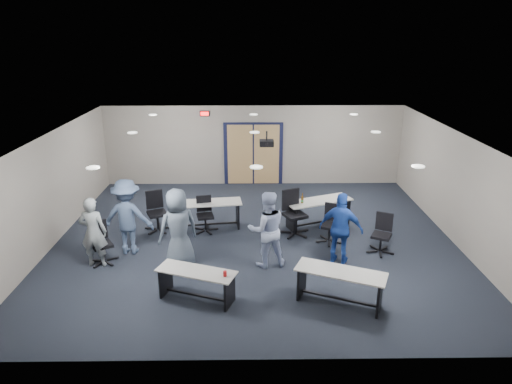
{
  "coord_description": "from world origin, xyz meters",
  "views": [
    {
      "loc": [
        -0.12,
        -10.55,
        5.06
      ],
      "look_at": [
        0.03,
        -0.3,
        1.39
      ],
      "focal_mm": 32.0,
      "sensor_mm": 36.0,
      "label": 1
    }
  ],
  "objects_px": {
    "chair_back_a": "(157,212)",
    "person_plaid": "(178,229)",
    "table_front_right": "(340,281)",
    "person_back": "(128,217)",
    "person_lightblue": "(267,229)",
    "person_navy": "(341,229)",
    "chair_loose_right": "(381,234)",
    "person_gray": "(93,232)",
    "chair_loose_left": "(102,243)",
    "table_back_left": "(208,210)",
    "table_back_right": "(318,208)",
    "chair_back_c": "(295,213)",
    "table_front_left": "(197,280)",
    "chair_back_b": "(205,215)",
    "chair_back_d": "(330,224)"
  },
  "relations": [
    {
      "from": "table_front_right",
      "to": "chair_back_a",
      "type": "relative_size",
      "value": 1.69
    },
    {
      "from": "table_front_right",
      "to": "chair_loose_left",
      "type": "height_order",
      "value": "chair_loose_left"
    },
    {
      "from": "chair_back_a",
      "to": "person_plaid",
      "type": "xyz_separation_m",
      "value": [
        0.86,
        -1.92,
        0.38
      ]
    },
    {
      "from": "table_front_right",
      "to": "person_lightblue",
      "type": "relative_size",
      "value": 1.02
    },
    {
      "from": "chair_back_a",
      "to": "chair_back_b",
      "type": "height_order",
      "value": "chair_back_a"
    },
    {
      "from": "table_front_right",
      "to": "person_lightblue",
      "type": "height_order",
      "value": "person_lightblue"
    },
    {
      "from": "chair_back_a",
      "to": "chair_loose_left",
      "type": "height_order",
      "value": "chair_back_a"
    },
    {
      "from": "chair_back_d",
      "to": "chair_loose_left",
      "type": "bearing_deg",
      "value": -143.56
    },
    {
      "from": "chair_back_a",
      "to": "chair_loose_left",
      "type": "distance_m",
      "value": 1.98
    },
    {
      "from": "chair_back_a",
      "to": "chair_back_b",
      "type": "relative_size",
      "value": 1.13
    },
    {
      "from": "chair_loose_left",
      "to": "person_plaid",
      "type": "relative_size",
      "value": 0.53
    },
    {
      "from": "person_back",
      "to": "chair_back_c",
      "type": "bearing_deg",
      "value": -162.33
    },
    {
      "from": "chair_back_b",
      "to": "person_gray",
      "type": "bearing_deg",
      "value": -154.48
    },
    {
      "from": "chair_back_c",
      "to": "chair_loose_left",
      "type": "distance_m",
      "value": 4.76
    },
    {
      "from": "table_front_left",
      "to": "chair_back_a",
      "type": "relative_size",
      "value": 1.55
    },
    {
      "from": "table_front_right",
      "to": "table_back_left",
      "type": "xyz_separation_m",
      "value": [
        -2.87,
        3.65,
        0.03
      ]
    },
    {
      "from": "chair_loose_left",
      "to": "chair_back_c",
      "type": "bearing_deg",
      "value": -14.07
    },
    {
      "from": "person_gray",
      "to": "table_front_left",
      "type": "bearing_deg",
      "value": 151.67
    },
    {
      "from": "chair_back_a",
      "to": "person_navy",
      "type": "xyz_separation_m",
      "value": [
        4.49,
        -1.83,
        0.31
      ]
    },
    {
      "from": "person_lightblue",
      "to": "person_back",
      "type": "bearing_deg",
      "value": -22.34
    },
    {
      "from": "table_front_right",
      "to": "person_navy",
      "type": "height_order",
      "value": "person_navy"
    },
    {
      "from": "person_lightblue",
      "to": "table_front_left",
      "type": "bearing_deg",
      "value": 34.0
    },
    {
      "from": "chair_back_a",
      "to": "chair_loose_left",
      "type": "relative_size",
      "value": 1.1
    },
    {
      "from": "chair_back_d",
      "to": "person_plaid",
      "type": "xyz_separation_m",
      "value": [
        -3.57,
        -1.16,
        0.43
      ]
    },
    {
      "from": "table_back_right",
      "to": "person_back",
      "type": "xyz_separation_m",
      "value": [
        -4.72,
        -1.49,
        0.4
      ]
    },
    {
      "from": "person_back",
      "to": "chair_back_d",
      "type": "bearing_deg",
      "value": -169.99
    },
    {
      "from": "chair_loose_left",
      "to": "chair_loose_right",
      "type": "distance_m",
      "value": 6.5
    },
    {
      "from": "person_gray",
      "to": "person_plaid",
      "type": "height_order",
      "value": "person_plaid"
    },
    {
      "from": "table_back_right",
      "to": "chair_loose_right",
      "type": "relative_size",
      "value": 2.0
    },
    {
      "from": "table_back_right",
      "to": "person_back",
      "type": "height_order",
      "value": "person_back"
    },
    {
      "from": "table_back_left",
      "to": "person_navy",
      "type": "bearing_deg",
      "value": -39.62
    },
    {
      "from": "table_back_right",
      "to": "person_navy",
      "type": "height_order",
      "value": "person_navy"
    },
    {
      "from": "chair_back_c",
      "to": "person_gray",
      "type": "height_order",
      "value": "person_gray"
    },
    {
      "from": "chair_loose_left",
      "to": "person_gray",
      "type": "relative_size",
      "value": 0.59
    },
    {
      "from": "chair_back_b",
      "to": "person_lightblue",
      "type": "distance_m",
      "value": 2.45
    },
    {
      "from": "table_back_right",
      "to": "chair_back_c",
      "type": "height_order",
      "value": "chair_back_c"
    },
    {
      "from": "person_back",
      "to": "chair_back_a",
      "type": "bearing_deg",
      "value": -104.65
    },
    {
      "from": "person_gray",
      "to": "person_back",
      "type": "xyz_separation_m",
      "value": [
        0.61,
        0.65,
        0.1
      ]
    },
    {
      "from": "table_front_left",
      "to": "chair_loose_right",
      "type": "relative_size",
      "value": 1.72
    },
    {
      "from": "person_lightblue",
      "to": "person_navy",
      "type": "bearing_deg",
      "value": 172.35
    },
    {
      "from": "chair_loose_right",
      "to": "person_lightblue",
      "type": "distance_m",
      "value": 2.83
    },
    {
      "from": "table_back_left",
      "to": "chair_loose_right",
      "type": "height_order",
      "value": "chair_loose_right"
    },
    {
      "from": "chair_back_b",
      "to": "chair_loose_left",
      "type": "bearing_deg",
      "value": -155.04
    },
    {
      "from": "table_front_right",
      "to": "person_back",
      "type": "relative_size",
      "value": 0.99
    },
    {
      "from": "table_front_right",
      "to": "chair_back_a",
      "type": "xyz_separation_m",
      "value": [
        -4.18,
        3.47,
        0.06
      ]
    },
    {
      "from": "chair_back_b",
      "to": "chair_loose_right",
      "type": "distance_m",
      "value": 4.49
    },
    {
      "from": "chair_loose_left",
      "to": "person_navy",
      "type": "relative_size",
      "value": 0.58
    },
    {
      "from": "chair_back_c",
      "to": "chair_back_d",
      "type": "distance_m",
      "value": 0.96
    },
    {
      "from": "chair_back_b",
      "to": "chair_back_d",
      "type": "relative_size",
      "value": 0.97
    },
    {
      "from": "chair_back_a",
      "to": "chair_loose_right",
      "type": "bearing_deg",
      "value": -37.39
    }
  ]
}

